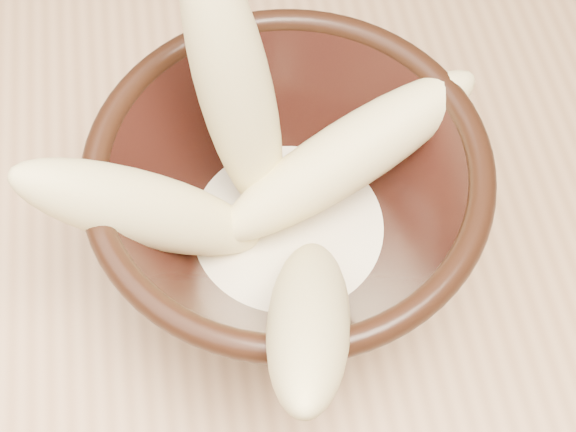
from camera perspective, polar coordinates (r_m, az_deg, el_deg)
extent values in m
cube|color=tan|center=(0.54, -15.67, 2.47)|extent=(1.20, 0.80, 0.04)
cylinder|color=tan|center=(1.13, 17.43, 10.41)|extent=(0.05, 0.05, 0.71)
cylinder|color=black|center=(0.47, 0.00, -2.88)|extent=(0.09, 0.09, 0.01)
cylinder|color=black|center=(0.45, 0.00, -1.71)|extent=(0.08, 0.08, 0.01)
torus|color=black|center=(0.38, 0.00, 3.56)|extent=(0.20, 0.20, 0.01)
cylinder|color=#F4E7C4|center=(0.44, 0.00, -1.12)|extent=(0.11, 0.11, 0.02)
ellipsoid|color=#E6D088|center=(0.39, -3.73, 8.78)|extent=(0.07, 0.09, 0.17)
ellipsoid|color=#E6D088|center=(0.39, -9.97, 0.42)|extent=(0.13, 0.04, 0.12)
ellipsoid|color=#E6D088|center=(0.41, 4.21, 4.27)|extent=(0.16, 0.09, 0.08)
ellipsoid|color=#E6D088|center=(0.36, 1.51, -7.12)|extent=(0.07, 0.15, 0.13)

